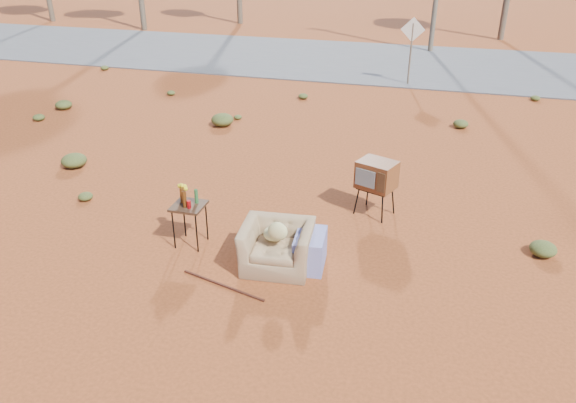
# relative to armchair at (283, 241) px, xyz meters

# --- Properties ---
(ground) EXTENTS (140.00, 140.00, 0.00)m
(ground) POSITION_rel_armchair_xyz_m (-0.42, -0.36, -0.45)
(ground) COLOR #99421E
(ground) RESTS_ON ground
(highway) EXTENTS (140.00, 7.00, 0.04)m
(highway) POSITION_rel_armchair_xyz_m (-0.42, 14.64, -0.43)
(highway) COLOR #565659
(highway) RESTS_ON ground
(armchair) EXTENTS (1.36, 0.94, 0.97)m
(armchair) POSITION_rel_armchair_xyz_m (0.00, 0.00, 0.00)
(armchair) COLOR #92724F
(armchair) RESTS_ON ground
(tv_unit) EXTENTS (0.81, 0.74, 1.07)m
(tv_unit) POSITION_rel_armchair_xyz_m (1.18, 2.16, 0.34)
(tv_unit) COLOR black
(tv_unit) RESTS_ON ground
(side_table) EXTENTS (0.53, 0.53, 1.06)m
(side_table) POSITION_rel_armchair_xyz_m (-1.74, 0.27, 0.32)
(side_table) COLOR #3C2316
(side_table) RESTS_ON ground
(rusty_bar) EXTENTS (1.46, 0.45, 0.04)m
(rusty_bar) POSITION_rel_armchair_xyz_m (-0.73, -0.79, -0.43)
(rusty_bar) COLOR #451C12
(rusty_bar) RESTS_ON ground
(road_sign) EXTENTS (0.78, 0.06, 2.19)m
(road_sign) POSITION_rel_armchair_xyz_m (1.08, 11.64, 1.05)
(road_sign) COLOR brown
(road_sign) RESTS_ON ground
(scrub_patch) EXTENTS (17.49, 8.07, 0.33)m
(scrub_patch) POSITION_rel_armchair_xyz_m (-1.25, 4.04, -0.31)
(scrub_patch) COLOR #4E5625
(scrub_patch) RESTS_ON ground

